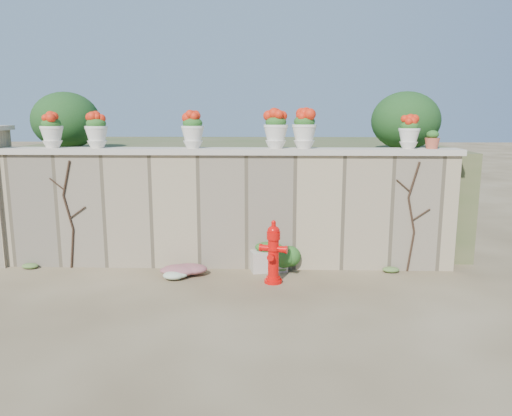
{
  "coord_description": "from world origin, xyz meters",
  "views": [
    {
      "loc": [
        0.85,
        -6.78,
        2.7
      ],
      "look_at": [
        0.58,
        1.4,
        1.13
      ],
      "focal_mm": 35.0,
      "sensor_mm": 36.0,
      "label": 1
    }
  ],
  "objects_px": {
    "urn_pot_0": "(52,130)",
    "planter_box": "(269,257)",
    "terracotta_pot": "(432,141)",
    "fire_hydrant": "(273,252)"
  },
  "relations": [
    {
      "from": "urn_pot_0",
      "to": "terracotta_pot",
      "type": "distance_m",
      "value": 6.52
    },
    {
      "from": "planter_box",
      "to": "terracotta_pot",
      "type": "height_order",
      "value": "terracotta_pot"
    },
    {
      "from": "fire_hydrant",
      "to": "terracotta_pot",
      "type": "bearing_deg",
      "value": 34.25
    },
    {
      "from": "planter_box",
      "to": "fire_hydrant",
      "type": "bearing_deg",
      "value": -95.6
    },
    {
      "from": "planter_box",
      "to": "urn_pot_0",
      "type": "relative_size",
      "value": 1.11
    },
    {
      "from": "planter_box",
      "to": "terracotta_pot",
      "type": "xyz_separation_m",
      "value": [
        2.76,
        0.25,
        2.0
      ]
    },
    {
      "from": "fire_hydrant",
      "to": "terracotta_pot",
      "type": "distance_m",
      "value": 3.3
    },
    {
      "from": "urn_pot_0",
      "to": "planter_box",
      "type": "bearing_deg",
      "value": -3.8
    },
    {
      "from": "fire_hydrant",
      "to": "urn_pot_0",
      "type": "xyz_separation_m",
      "value": [
        -3.84,
        0.88,
        1.88
      ]
    },
    {
      "from": "planter_box",
      "to": "urn_pot_0",
      "type": "bearing_deg",
      "value": 163.39
    }
  ]
}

